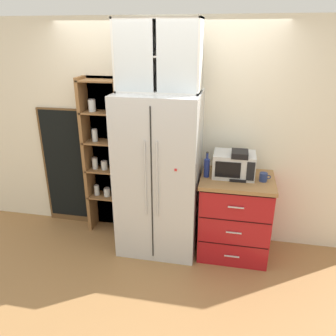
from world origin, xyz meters
The scene contains 11 objects.
ground_plane centered at (0.00, 0.00, 0.00)m, with size 10.71×10.71×0.00m, color #9E7042.
wall_back_cream centered at (0.00, 0.40, 1.27)m, with size 5.01×0.10×2.55m, color silver.
refrigerator centered at (0.00, 0.01, 0.91)m, with size 0.88×0.70×1.82m.
pantry_shelf_column centered at (-0.72, 0.29, 0.99)m, with size 0.53×0.28×1.93m.
counter_cabinet centered at (0.86, 0.04, 0.47)m, with size 0.78×0.65×0.93m.
microwave centered at (0.81, 0.09, 1.06)m, with size 0.44×0.33×0.26m.
coffee_maker centered at (0.86, 0.05, 1.09)m, with size 0.17×0.20×0.31m.
mug_navy centered at (1.12, 0.01, 0.98)m, with size 0.12×0.08×0.09m.
bottle_cobalt centered at (0.52, 0.01, 1.06)m, with size 0.06×0.06×0.28m.
upper_cabinet centered at (0.00, 0.06, 2.16)m, with size 0.84×0.32×0.70m.
chalkboard_menu centered at (-1.31, 0.33, 0.77)m, with size 0.60×0.04×1.53m.
Camera 1 is at (0.77, -3.32, 2.37)m, focal length 35.71 mm.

